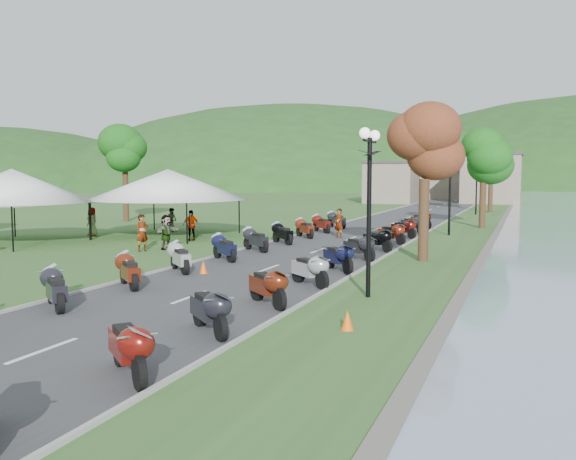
% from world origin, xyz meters
% --- Properties ---
extents(road, '(7.00, 120.00, 0.02)m').
position_xyz_m(road, '(0.00, 40.00, 0.01)').
color(road, '#3C3C3F').
rests_on(road, ground).
extents(hills_backdrop, '(360.00, 120.00, 76.00)m').
position_xyz_m(hills_backdrop, '(0.00, 200.00, 0.00)').
color(hills_backdrop, '#285621').
rests_on(hills_backdrop, ground).
extents(far_building, '(18.00, 16.00, 5.00)m').
position_xyz_m(far_building, '(-2.00, 85.00, 2.50)').
color(far_building, gray).
rests_on(far_building, ground).
extents(moto_row_left, '(2.60, 42.68, 1.10)m').
position_xyz_m(moto_row_left, '(-2.75, 20.03, 0.55)').
color(moto_row_left, '#331411').
rests_on(moto_row_left, ground).
extents(moto_row_right, '(2.60, 45.03, 1.10)m').
position_xyz_m(moto_row_right, '(2.66, 20.77, 0.55)').
color(moto_row_right, '#331411').
rests_on(moto_row_right, ground).
extents(vendor_tent_main, '(6.31, 6.31, 4.00)m').
position_xyz_m(vendor_tent_main, '(-10.61, 31.42, 2.00)').
color(vendor_tent_main, silver).
rests_on(vendor_tent_main, ground).
extents(vendor_tent_side, '(5.51, 5.51, 4.00)m').
position_xyz_m(vendor_tent_side, '(-16.24, 25.08, 2.00)').
color(vendor_tent_side, silver).
rests_on(vendor_tent_side, ground).
extents(tree_lakeside, '(2.88, 2.88, 8.00)m').
position_xyz_m(tree_lakeside, '(5.30, 26.39, 4.00)').
color(tree_lakeside, '#1C6A18').
rests_on(tree_lakeside, ground).
extents(pedestrian_a, '(0.68, 0.78, 1.80)m').
position_xyz_m(pedestrian_a, '(-7.83, 24.77, 0.00)').
color(pedestrian_a, slate).
rests_on(pedestrian_a, ground).
extents(pedestrian_b, '(0.83, 0.58, 1.55)m').
position_xyz_m(pedestrian_b, '(-11.90, 33.78, 0.00)').
color(pedestrian_b, slate).
rests_on(pedestrian_b, ground).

